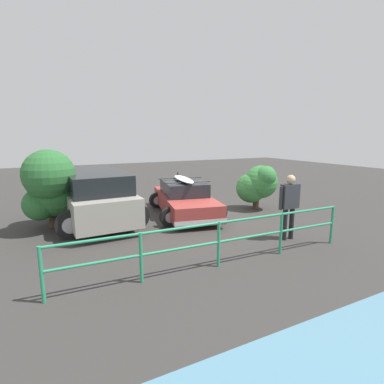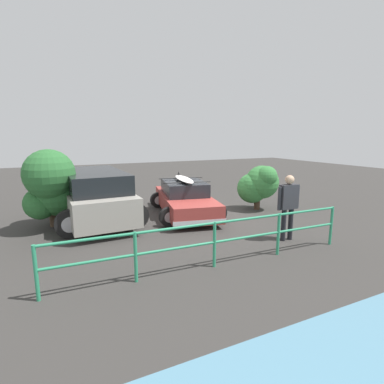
{
  "view_description": "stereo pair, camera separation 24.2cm",
  "coord_description": "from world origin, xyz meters",
  "px_view_note": "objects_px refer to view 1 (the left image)",
  "views": [
    {
      "loc": [
        5.05,
        9.42,
        2.89
      ],
      "look_at": [
        0.43,
        0.26,
        0.95
      ],
      "focal_mm": 28.0,
      "sensor_mm": 36.0,
      "label": 1
    },
    {
      "loc": [
        4.83,
        9.52,
        2.89
      ],
      "look_at": [
        0.43,
        0.26,
        0.95
      ],
      "focal_mm": 28.0,
      "sensor_mm": 36.0,
      "label": 2
    }
  ],
  "objects_px": {
    "bush_near_left": "(256,184)",
    "bush_near_right": "(53,188)",
    "sedan_car": "(184,199)",
    "suv_car": "(95,196)",
    "person_bystander": "(290,201)"
  },
  "relations": [
    {
      "from": "bush_near_left",
      "to": "bush_near_right",
      "type": "relative_size",
      "value": 0.71
    },
    {
      "from": "sedan_car",
      "to": "bush_near_right",
      "type": "bearing_deg",
      "value": -4.39
    },
    {
      "from": "suv_car",
      "to": "bush_near_right",
      "type": "bearing_deg",
      "value": 2.87
    },
    {
      "from": "sedan_car",
      "to": "bush_near_left",
      "type": "height_order",
      "value": "bush_near_left"
    },
    {
      "from": "sedan_car",
      "to": "person_bystander",
      "type": "height_order",
      "value": "person_bystander"
    },
    {
      "from": "bush_near_right",
      "to": "sedan_car",
      "type": "bearing_deg",
      "value": 175.61
    },
    {
      "from": "sedan_car",
      "to": "suv_car",
      "type": "xyz_separation_m",
      "value": [
        3.12,
        -0.4,
        0.32
      ]
    },
    {
      "from": "bush_near_left",
      "to": "sedan_car",
      "type": "bearing_deg",
      "value": -12.17
    },
    {
      "from": "person_bystander",
      "to": "bush_near_left",
      "type": "xyz_separation_m",
      "value": [
        -1.41,
        -3.18,
        -0.09
      ]
    },
    {
      "from": "person_bystander",
      "to": "bush_near_right",
      "type": "height_order",
      "value": "bush_near_right"
    },
    {
      "from": "person_bystander",
      "to": "bush_near_right",
      "type": "bearing_deg",
      "value": -35.47
    },
    {
      "from": "suv_car",
      "to": "bush_near_left",
      "type": "height_order",
      "value": "bush_near_left"
    },
    {
      "from": "suv_car",
      "to": "bush_near_right",
      "type": "height_order",
      "value": "bush_near_right"
    },
    {
      "from": "sedan_car",
      "to": "person_bystander",
      "type": "bearing_deg",
      "value": 110.61
    },
    {
      "from": "suv_car",
      "to": "bush_near_right",
      "type": "distance_m",
      "value": 1.3
    }
  ]
}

